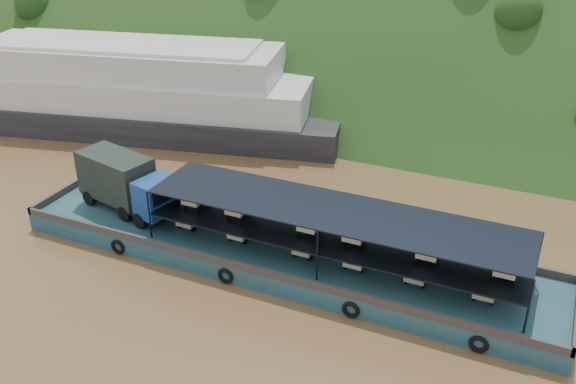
% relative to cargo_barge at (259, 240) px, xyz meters
% --- Properties ---
extents(ground, '(160.00, 160.00, 0.00)m').
position_rel_cargo_barge_xyz_m(ground, '(2.50, 0.44, -1.28)').
color(ground, brown).
rests_on(ground, ground).
extents(hillside, '(140.00, 39.60, 39.60)m').
position_rel_cargo_barge_xyz_m(hillside, '(2.50, 36.44, -1.28)').
color(hillside, '#163714').
rests_on(hillside, ground).
extents(cargo_barge, '(35.00, 7.18, 5.08)m').
position_rel_cargo_barge_xyz_m(cargo_barge, '(0.00, 0.00, 0.00)').
color(cargo_barge, '#163C4E').
rests_on(cargo_barge, ground).
extents(passenger_ferry, '(41.55, 18.87, 8.16)m').
position_rel_cargo_barge_xyz_m(passenger_ferry, '(-21.42, 15.87, 2.26)').
color(passenger_ferry, black).
rests_on(passenger_ferry, ground).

